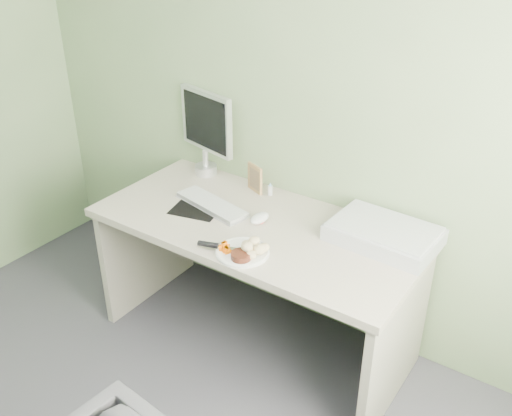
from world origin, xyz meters
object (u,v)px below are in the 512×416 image
Objects in this scene: desk at (257,255)px; plate at (242,252)px; scanner at (384,235)px; monitor at (206,128)px.

plate is (0.10, -0.26, 0.19)m from desk.
monitor is (-1.12, 0.13, 0.23)m from scanner.
desk is 0.64m from scanner.
monitor reaches higher than scanner.
monitor is at bearing 176.39° from scanner.
plate is 0.65m from scanner.
desk is at bearing -16.35° from monitor.
plate is 0.90m from monitor.
scanner is at bearing 18.14° from desk.
desk is 3.35× the size of scanner.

